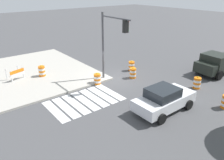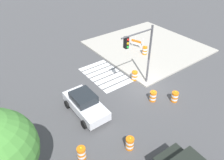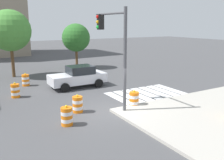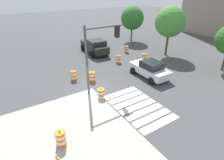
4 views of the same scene
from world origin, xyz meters
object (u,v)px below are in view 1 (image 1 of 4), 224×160
object	(u,v)px
traffic_barrel_near_corner	(133,73)
construction_barricade	(16,73)
traffic_barrel_on_sidewalk	(42,71)
pickup_truck	(218,63)
traffic_barrel_far_curb	(197,83)
traffic_light_pole	(112,37)
sports_car	(164,99)
traffic_barrel_median_far	(131,66)
traffic_barrel_lane_center	(97,79)

from	to	relation	value
traffic_barrel_near_corner	construction_barricade	size ratio (longest dim) A/B	0.72
traffic_barrel_near_corner	traffic_barrel_on_sidewalk	xyz separation A→B (m)	(6.23, -5.03, 0.15)
pickup_truck	traffic_barrel_near_corner	size ratio (longest dim) A/B	5.13
traffic_barrel_far_curb	traffic_barrel_near_corner	bearing A→B (deg)	-62.06
pickup_truck	traffic_light_pole	bearing A→B (deg)	-24.83
sports_car	traffic_barrel_median_far	xyz separation A→B (m)	(-3.36, -6.64, -0.36)
traffic_barrel_lane_center	traffic_light_pole	size ratio (longest dim) A/B	0.19
traffic_light_pole	pickup_truck	bearing A→B (deg)	155.17
traffic_barrel_near_corner	traffic_light_pole	distance (m)	4.09
sports_car	traffic_barrel_on_sidewalk	xyz separation A→B (m)	(4.01, -10.27, -0.21)
traffic_barrel_on_sidewalk	traffic_light_pole	distance (m)	7.09
pickup_truck	construction_barricade	bearing A→B (deg)	-32.29
traffic_barrel_near_corner	traffic_barrel_far_curb	bearing A→B (deg)	117.94
traffic_barrel_far_curb	traffic_barrel_median_far	bearing A→B (deg)	-77.49
traffic_barrel_lane_center	construction_barricade	size ratio (longest dim) A/B	0.72
traffic_barrel_far_curb	traffic_light_pole	world-z (taller)	traffic_light_pole
traffic_barrel_lane_center	construction_barricade	xyz separation A→B (m)	(4.99, -4.80, 0.27)
traffic_barrel_on_sidewalk	traffic_light_pole	world-z (taller)	traffic_light_pole
sports_car	construction_barricade	bearing A→B (deg)	-61.07
construction_barricade	traffic_light_pole	distance (m)	8.69
sports_car	traffic_light_pole	bearing A→B (deg)	-90.55
traffic_barrel_near_corner	traffic_light_pole	xyz separation A→B (m)	(2.17, -0.25, 3.46)
traffic_barrel_near_corner	traffic_barrel_lane_center	distance (m)	3.33
sports_car	traffic_barrel_on_sidewalk	size ratio (longest dim) A/B	4.23
traffic_barrel_on_sidewalk	construction_barricade	bearing A→B (deg)	-16.38
traffic_barrel_lane_center	construction_barricade	distance (m)	6.92
pickup_truck	traffic_light_pole	distance (m)	10.45
sports_car	traffic_barrel_lane_center	world-z (taller)	sports_car
traffic_barrel_near_corner	construction_barricade	world-z (taller)	construction_barricade
pickup_truck	construction_barricade	world-z (taller)	pickup_truck
traffic_light_pole	construction_barricade	bearing A→B (deg)	-41.54
sports_car	traffic_barrel_on_sidewalk	world-z (taller)	sports_car
construction_barricade	traffic_barrel_lane_center	bearing A→B (deg)	136.13
traffic_barrel_far_curb	construction_barricade	xyz separation A→B (m)	(10.71, -10.32, 0.27)
sports_car	pickup_truck	size ratio (longest dim) A/B	0.82
traffic_barrel_lane_center	traffic_barrel_median_far	bearing A→B (deg)	-172.40
traffic_barrel_median_far	traffic_light_pole	world-z (taller)	traffic_light_pole
traffic_barrel_median_far	traffic_barrel_on_sidewalk	xyz separation A→B (m)	(7.36, -3.63, 0.15)
pickup_truck	traffic_barrel_on_sidewalk	xyz separation A→B (m)	(13.16, -8.99, -0.37)
pickup_truck	traffic_barrel_far_curb	distance (m)	4.53
traffic_barrel_lane_center	traffic_light_pole	bearing A→B (deg)	151.91
construction_barricade	traffic_light_pole	bearing A→B (deg)	138.46
traffic_barrel_lane_center	construction_barricade	bearing A→B (deg)	-43.87
sports_car	traffic_barrel_near_corner	distance (m)	5.70
traffic_barrel_near_corner	traffic_barrel_on_sidewalk	bearing A→B (deg)	-38.94
pickup_truck	traffic_barrel_on_sidewalk	world-z (taller)	pickup_truck
sports_car	construction_barricade	distance (m)	12.40
traffic_barrel_median_far	traffic_barrel_on_sidewalk	world-z (taller)	traffic_barrel_on_sidewalk
traffic_barrel_far_curb	traffic_light_pole	bearing A→B (deg)	-46.75
sports_car	pickup_truck	world-z (taller)	pickup_truck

